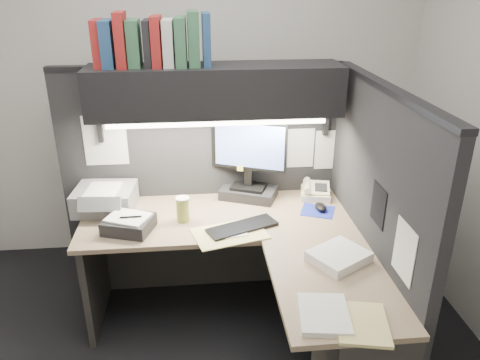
# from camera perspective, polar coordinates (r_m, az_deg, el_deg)

# --- Properties ---
(wall_back) EXTENTS (3.50, 0.04, 2.70)m
(wall_back) POSITION_cam_1_polar(r_m,az_deg,el_deg) (3.68, -5.55, 11.06)
(wall_back) COLOR silver
(wall_back) RESTS_ON floor
(partition_back) EXTENTS (1.90, 0.06, 1.60)m
(partition_back) POSITION_cam_1_polar(r_m,az_deg,el_deg) (3.31, -4.55, -0.39)
(partition_back) COLOR black
(partition_back) RESTS_ON floor
(partition_right) EXTENTS (0.06, 1.50, 1.60)m
(partition_right) POSITION_cam_1_polar(r_m,az_deg,el_deg) (2.82, 15.67, -5.72)
(partition_right) COLOR black
(partition_right) RESTS_ON floor
(desk) EXTENTS (1.70, 1.53, 0.73)m
(desk) POSITION_cam_1_polar(r_m,az_deg,el_deg) (2.73, 4.89, -14.93)
(desk) COLOR #8A6D58
(desk) RESTS_ON floor
(overhead_shelf) EXTENTS (1.55, 0.34, 0.30)m
(overhead_shelf) POSITION_cam_1_polar(r_m,az_deg,el_deg) (2.92, -3.00, 10.90)
(overhead_shelf) COLOR black
(overhead_shelf) RESTS_ON partition_back
(task_light_tube) EXTENTS (1.32, 0.04, 0.04)m
(task_light_tube) POSITION_cam_1_polar(r_m,az_deg,el_deg) (2.83, -2.78, 6.93)
(task_light_tube) COLOR white
(task_light_tube) RESTS_ON overhead_shelf
(monitor) EXTENTS (0.49, 0.35, 0.55)m
(monitor) POSITION_cam_1_polar(r_m,az_deg,el_deg) (3.16, 1.07, 1.46)
(monitor) COLOR black
(monitor) RESTS_ON desk
(keyboard) EXTENTS (0.46, 0.30, 0.02)m
(keyboard) POSITION_cam_1_polar(r_m,az_deg,el_deg) (2.85, 0.27, -5.78)
(keyboard) COLOR black
(keyboard) RESTS_ON desk
(mousepad) EXTENTS (0.26, 0.25, 0.00)m
(mousepad) POSITION_cam_1_polar(r_m,az_deg,el_deg) (3.10, 9.46, -3.73)
(mousepad) COLOR #1C289A
(mousepad) RESTS_ON desk
(mouse) EXTENTS (0.07, 0.11, 0.04)m
(mouse) POSITION_cam_1_polar(r_m,az_deg,el_deg) (3.11, 9.80, -3.25)
(mouse) COLOR black
(mouse) RESTS_ON mousepad
(telephone) EXTENTS (0.24, 0.25, 0.08)m
(telephone) POSITION_cam_1_polar(r_m,az_deg,el_deg) (3.28, 9.19, -1.41)
(telephone) COLOR beige
(telephone) RESTS_ON desk
(coffee_cup) EXTENTS (0.10, 0.10, 0.15)m
(coffee_cup) POSITION_cam_1_polar(r_m,az_deg,el_deg) (2.93, -6.97, -3.65)
(coffee_cup) COLOR #CEBD52
(coffee_cup) RESTS_ON desk
(printer) EXTENTS (0.40, 0.35, 0.15)m
(printer) POSITION_cam_1_polar(r_m,az_deg,el_deg) (3.18, -16.11, -2.19)
(printer) COLOR gray
(printer) RESTS_ON desk
(notebook_stack) EXTENTS (0.33, 0.30, 0.08)m
(notebook_stack) POSITION_cam_1_polar(r_m,az_deg,el_deg) (2.90, -13.40, -5.27)
(notebook_stack) COLOR black
(notebook_stack) RESTS_ON desk
(open_folder) EXTENTS (0.48, 0.38, 0.01)m
(open_folder) POSITION_cam_1_polar(r_m,az_deg,el_deg) (2.80, -1.25, -6.54)
(open_folder) COLOR #D1C375
(open_folder) RESTS_ON desk
(paper_stack_a) EXTENTS (0.37, 0.35, 0.05)m
(paper_stack_a) POSITION_cam_1_polar(r_m,az_deg,el_deg) (2.60, 11.94, -9.11)
(paper_stack_a) COLOR white
(paper_stack_a) RESTS_ON desk
(paper_stack_b) EXTENTS (0.26, 0.30, 0.03)m
(paper_stack_b) POSITION_cam_1_polar(r_m,az_deg,el_deg) (2.22, 10.19, -15.82)
(paper_stack_b) COLOR white
(paper_stack_b) RESTS_ON desk
(manila_stack) EXTENTS (0.28, 0.32, 0.02)m
(manila_stack) POSITION_cam_1_polar(r_m,az_deg,el_deg) (2.21, 14.66, -16.56)
(manila_stack) COLOR #D1C375
(manila_stack) RESTS_ON desk
(binder_row) EXTENTS (0.68, 0.25, 0.31)m
(binder_row) POSITION_cam_1_polar(r_m,az_deg,el_deg) (2.88, -10.63, 16.25)
(binder_row) COLOR maroon
(binder_row) RESTS_ON overhead_shelf
(pinned_papers) EXTENTS (1.76, 1.31, 0.51)m
(pinned_papers) POSITION_cam_1_polar(r_m,az_deg,el_deg) (2.90, 3.24, 1.59)
(pinned_papers) COLOR white
(pinned_papers) RESTS_ON partition_back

